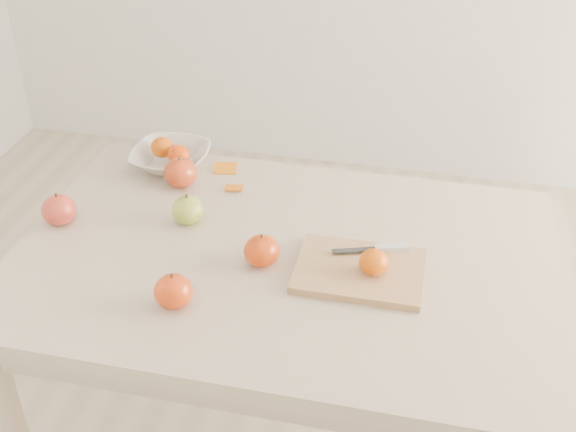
# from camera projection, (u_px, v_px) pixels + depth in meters

# --- Properties ---
(table) EXTENTS (1.20, 0.80, 0.75)m
(table) POSITION_uv_depth(u_px,v_px,m) (283.00, 289.00, 1.66)
(table) COLOR #C5B295
(table) RESTS_ON ground
(cutting_board) EXTENTS (0.27, 0.20, 0.02)m
(cutting_board) POSITION_uv_depth(u_px,v_px,m) (359.00, 271.00, 1.54)
(cutting_board) COLOR tan
(cutting_board) RESTS_ON table
(board_tangerine) EXTENTS (0.06, 0.06, 0.05)m
(board_tangerine) POSITION_uv_depth(u_px,v_px,m) (374.00, 262.00, 1.50)
(board_tangerine) COLOR #D15F07
(board_tangerine) RESTS_ON cutting_board
(fruit_bowl) EXTENTS (0.20, 0.20, 0.05)m
(fruit_bowl) POSITION_uv_depth(u_px,v_px,m) (171.00, 158.00, 1.91)
(fruit_bowl) COLOR silver
(fruit_bowl) RESTS_ON table
(bowl_tangerine_near) EXTENTS (0.06, 0.06, 0.05)m
(bowl_tangerine_near) POSITION_uv_depth(u_px,v_px,m) (162.00, 147.00, 1.91)
(bowl_tangerine_near) COLOR #C95B07
(bowl_tangerine_near) RESTS_ON fruit_bowl
(bowl_tangerine_far) EXTENTS (0.06, 0.06, 0.05)m
(bowl_tangerine_far) POSITION_uv_depth(u_px,v_px,m) (179.00, 154.00, 1.88)
(bowl_tangerine_far) COLOR #E34008
(bowl_tangerine_far) RESTS_ON fruit_bowl
(orange_peel_a) EXTENTS (0.07, 0.06, 0.01)m
(orange_peel_a) POSITION_uv_depth(u_px,v_px,m) (225.00, 170.00, 1.91)
(orange_peel_a) COLOR orange
(orange_peel_a) RESTS_ON table
(orange_peel_b) EXTENTS (0.05, 0.04, 0.01)m
(orange_peel_b) POSITION_uv_depth(u_px,v_px,m) (234.00, 188.00, 1.83)
(orange_peel_b) COLOR orange
(orange_peel_b) RESTS_ON table
(paring_knife) EXTENTS (0.17, 0.07, 0.01)m
(paring_knife) POSITION_uv_depth(u_px,v_px,m) (385.00, 248.00, 1.58)
(paring_knife) COLOR silver
(paring_knife) RESTS_ON cutting_board
(apple_green) EXTENTS (0.08, 0.08, 0.07)m
(apple_green) POSITION_uv_depth(u_px,v_px,m) (188.00, 210.00, 1.69)
(apple_green) COLOR olive
(apple_green) RESTS_ON table
(apple_red_a) EXTENTS (0.08, 0.08, 0.08)m
(apple_red_a) POSITION_uv_depth(u_px,v_px,m) (181.00, 173.00, 1.82)
(apple_red_a) COLOR maroon
(apple_red_a) RESTS_ON table
(apple_red_d) EXTENTS (0.08, 0.08, 0.07)m
(apple_red_d) POSITION_uv_depth(u_px,v_px,m) (59.00, 210.00, 1.68)
(apple_red_d) COLOR maroon
(apple_red_d) RESTS_ON table
(apple_red_c) EXTENTS (0.08, 0.08, 0.07)m
(apple_red_c) POSITION_uv_depth(u_px,v_px,m) (173.00, 291.00, 1.44)
(apple_red_c) COLOR #A01B06
(apple_red_c) RESTS_ON table
(apple_red_e) EXTENTS (0.08, 0.08, 0.07)m
(apple_red_e) POSITION_uv_depth(u_px,v_px,m) (262.00, 251.00, 1.55)
(apple_red_e) COLOR #A31804
(apple_red_e) RESTS_ON table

